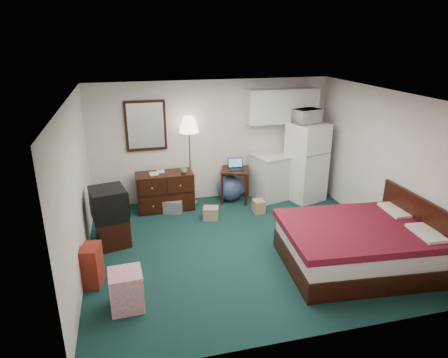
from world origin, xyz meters
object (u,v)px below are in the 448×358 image
object	(u,v)px
suitcase	(92,265)
fridge	(306,162)
dresser	(165,191)
floor_lamp	(190,161)
kitchen_counter	(274,176)
bed	(356,246)
desk	(235,185)
tv_stand	(113,231)

from	to	relation	value
suitcase	fridge	bearing A→B (deg)	38.08
dresser	floor_lamp	world-z (taller)	floor_lamp
floor_lamp	kitchen_counter	xyz separation A→B (m)	(1.79, -0.11, -0.45)
kitchen_counter	suitcase	size ratio (longest dim) A/B	1.55
fridge	bed	xyz separation A→B (m)	(-0.40, -2.66, -0.49)
kitchen_counter	bed	size ratio (longest dim) A/B	0.45
desk	fridge	bearing A→B (deg)	9.02
kitchen_counter	tv_stand	world-z (taller)	kitchen_counter
floor_lamp	tv_stand	xyz separation A→B (m)	(-1.57, -1.42, -0.67)
floor_lamp	fridge	distance (m)	2.43
fridge	bed	world-z (taller)	fridge
fridge	kitchen_counter	bearing A→B (deg)	140.86
kitchen_counter	fridge	bearing A→B (deg)	-37.53
bed	suitcase	world-z (taller)	bed
desk	suitcase	bearing A→B (deg)	-119.24
fridge	bed	bearing A→B (deg)	-115.88
dresser	fridge	xyz separation A→B (m)	(2.96, -0.19, 0.44)
floor_lamp	suitcase	bearing A→B (deg)	-125.84
kitchen_counter	fridge	world-z (taller)	fridge
desk	kitchen_counter	size ratio (longest dim) A/B	0.75
suitcase	floor_lamp	bearing A→B (deg)	65.03
kitchen_counter	desk	bearing A→B (deg)	163.02
floor_lamp	kitchen_counter	world-z (taller)	floor_lamp
kitchen_counter	suitcase	world-z (taller)	kitchen_counter
fridge	tv_stand	bearing A→B (deg)	177.73
desk	tv_stand	bearing A→B (deg)	-132.70
floor_lamp	suitcase	world-z (taller)	floor_lamp
floor_lamp	tv_stand	world-z (taller)	floor_lamp
bed	suitcase	size ratio (longest dim) A/B	3.46
floor_lamp	bed	xyz separation A→B (m)	(2.00, -3.02, -0.58)
dresser	tv_stand	size ratio (longest dim) A/B	2.11
tv_stand	suitcase	distance (m)	1.15
dresser	fridge	world-z (taller)	fridge
bed	tv_stand	distance (m)	3.91
floor_lamp	desk	size ratio (longest dim) A/B	2.61
desk	fridge	xyz separation A→B (m)	(1.48, -0.27, 0.47)
bed	suitcase	bearing A→B (deg)	177.95
dresser	fridge	distance (m)	3.00
bed	tv_stand	size ratio (longest dim) A/B	3.93
floor_lamp	fridge	xyz separation A→B (m)	(2.40, -0.36, -0.09)
desk	floor_lamp	bearing A→B (deg)	-166.55
floor_lamp	desk	world-z (taller)	floor_lamp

